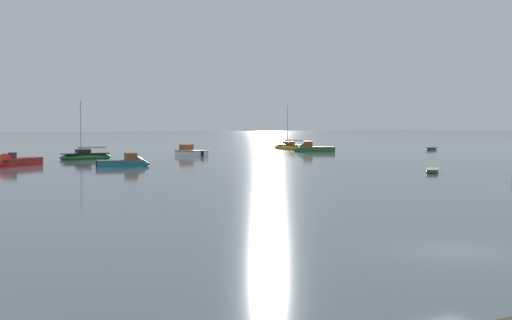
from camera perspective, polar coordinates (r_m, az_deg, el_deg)
The scene contains 9 objects.
ground_plane at distance 23.41m, azimuth 15.49°, elevation -6.99°, with size 800.00×800.00×0.00m, color slate.
sailboat_moored_0 at distance 85.09m, azimuth -13.41°, elevation 0.27°, with size 6.45×2.51×7.06m.
motorboat_moored_0 at distance 106.21m, azimuth 4.32°, elevation 0.85°, with size 6.30×5.32×2.35m.
motorboat_moored_1 at distance 72.72m, azimuth -18.88°, elevation -0.24°, with size 6.07×5.32×2.07m.
sailboat_moored_1 at distance 118.16m, azimuth 2.74°, elevation 1.04°, with size 3.63×7.07×7.59m.
motorboat_moored_2 at distance 93.80m, azimuth -5.47°, elevation 0.57°, with size 2.60×5.83×2.15m.
rowboat_moored_3 at distance 61.14m, azimuth 13.84°, elevation -0.87°, with size 2.93×2.64×0.47m.
motorboat_moored_4 at distance 69.29m, azimuth -10.13°, elevation -0.27°, with size 5.34×2.82×1.93m.
rowboat_moored_4 at distance 117.49m, azimuth 13.79°, elevation 0.86°, with size 3.70×2.57×0.56m.
Camera 1 is at (-17.29, -15.29, 3.94)m, focal length 50.27 mm.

